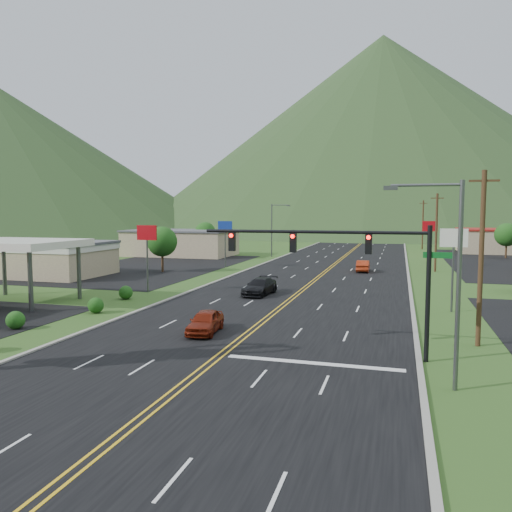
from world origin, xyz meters
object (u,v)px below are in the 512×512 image
(streetlight_west, at_px, (274,226))
(car_dark_mid, at_px, (260,287))
(car_red_near, at_px, (205,322))
(streetlight_east, at_px, (451,271))
(car_red_far, at_px, (363,266))
(traffic_signal, at_px, (349,256))
(gas_canopy, at_px, (15,245))

(streetlight_west, distance_m, car_dark_mid, 39.76)
(car_red_near, distance_m, car_dark_mid, 15.00)
(streetlight_west, height_order, car_dark_mid, streetlight_west)
(streetlight_east, distance_m, car_red_far, 42.98)
(traffic_signal, relative_size, streetlight_east, 1.46)
(traffic_signal, height_order, car_red_near, traffic_signal)
(traffic_signal, relative_size, car_red_near, 3.13)
(traffic_signal, xyz_separation_m, car_dark_mid, (-9.76, 17.40, -4.58))
(streetlight_west, bearing_deg, car_red_near, -80.42)
(traffic_signal, xyz_separation_m, car_red_far, (-1.87, 38.25, -4.60))
(traffic_signal, distance_m, streetlight_east, 6.17)
(streetlight_east, relative_size, streetlight_west, 1.00)
(streetlight_east, bearing_deg, car_red_far, 98.83)
(gas_canopy, bearing_deg, car_red_far, 48.65)
(car_red_near, bearing_deg, traffic_signal, -20.68)
(streetlight_east, distance_m, car_red_near, 15.87)
(traffic_signal, xyz_separation_m, streetlight_east, (4.70, -4.00, -0.15))
(car_red_far, bearing_deg, streetlight_west, -48.77)
(car_red_far, bearing_deg, streetlight_east, 97.53)
(streetlight_east, xyz_separation_m, car_red_near, (-13.81, 6.41, -4.47))
(streetlight_west, bearing_deg, car_dark_mid, -77.71)
(streetlight_west, height_order, car_red_near, streetlight_west)
(traffic_signal, distance_m, gas_canopy, 29.59)
(traffic_signal, bearing_deg, gas_canopy, 164.30)
(streetlight_west, xyz_separation_m, gas_canopy, (-10.32, -48.00, -0.31))
(gas_canopy, xyz_separation_m, car_red_near, (19.37, -5.59, -4.16))
(streetlight_east, xyz_separation_m, car_red_far, (-6.56, 42.24, -4.45))
(traffic_signal, height_order, gas_canopy, traffic_signal)
(streetlight_east, height_order, car_red_far, streetlight_east)
(car_dark_mid, bearing_deg, traffic_signal, -55.31)
(streetlight_west, distance_m, car_red_far, 24.51)
(car_red_near, height_order, car_red_far, car_red_far)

